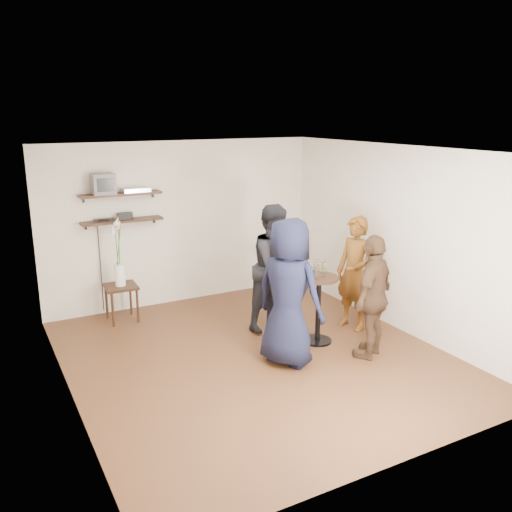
# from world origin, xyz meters

# --- Properties ---
(room) EXTENTS (4.58, 5.08, 2.68)m
(room) POSITION_xyz_m (0.00, 0.00, 1.30)
(room) COLOR #472C17
(room) RESTS_ON ground
(shelf_upper) EXTENTS (1.20, 0.25, 0.04)m
(shelf_upper) POSITION_xyz_m (-1.00, 2.38, 1.85)
(shelf_upper) COLOR black
(shelf_upper) RESTS_ON room
(shelf_lower) EXTENTS (1.20, 0.25, 0.04)m
(shelf_lower) POSITION_xyz_m (-1.00, 2.38, 1.45)
(shelf_lower) COLOR black
(shelf_lower) RESTS_ON room
(crt_monitor) EXTENTS (0.32, 0.30, 0.30)m
(crt_monitor) POSITION_xyz_m (-1.25, 2.38, 2.02)
(crt_monitor) COLOR #59595B
(crt_monitor) RESTS_ON shelf_upper
(dvd_deck) EXTENTS (0.40, 0.24, 0.06)m
(dvd_deck) POSITION_xyz_m (-0.77, 2.38, 1.90)
(dvd_deck) COLOR silver
(dvd_deck) RESTS_ON shelf_upper
(radio) EXTENTS (0.22, 0.10, 0.10)m
(radio) POSITION_xyz_m (-0.96, 2.38, 1.52)
(radio) COLOR black
(radio) RESTS_ON shelf_lower
(power_strip) EXTENTS (0.30, 0.05, 0.03)m
(power_strip) POSITION_xyz_m (-1.26, 2.42, 1.48)
(power_strip) COLOR black
(power_strip) RESTS_ON shelf_lower
(side_table) EXTENTS (0.48, 0.48, 0.55)m
(side_table) POSITION_xyz_m (-1.17, 2.06, 0.46)
(side_table) COLOR black
(side_table) RESTS_ON room
(vase_lilies) EXTENTS (0.20, 0.21, 1.05)m
(vase_lilies) POSITION_xyz_m (-1.17, 2.06, 0.88)
(vase_lilies) COLOR white
(vase_lilies) RESTS_ON side_table
(drinks_table) EXTENTS (0.51, 0.51, 0.93)m
(drinks_table) POSITION_xyz_m (0.96, 0.04, 0.59)
(drinks_table) COLOR black
(drinks_table) RESTS_ON room
(wine_glass_fl) EXTENTS (0.07, 0.07, 0.20)m
(wine_glass_fl) POSITION_xyz_m (0.90, 0.01, 1.06)
(wine_glass_fl) COLOR silver
(wine_glass_fl) RESTS_ON drinks_table
(wine_glass_fr) EXTENTS (0.07, 0.07, 0.20)m
(wine_glass_fr) POSITION_xyz_m (1.02, 0.01, 1.06)
(wine_glass_fr) COLOR silver
(wine_glass_fr) RESTS_ON drinks_table
(wine_glass_bl) EXTENTS (0.07, 0.07, 0.21)m
(wine_glass_bl) POSITION_xyz_m (0.95, 0.09, 1.07)
(wine_glass_bl) COLOR silver
(wine_glass_bl) RESTS_ON drinks_table
(wine_glass_br) EXTENTS (0.06, 0.06, 0.18)m
(wine_glass_br) POSITION_xyz_m (0.98, 0.06, 1.05)
(wine_glass_br) COLOR silver
(wine_glass_br) RESTS_ON drinks_table
(person_plaid) EXTENTS (0.52, 0.67, 1.63)m
(person_plaid) POSITION_xyz_m (1.70, 0.22, 0.82)
(person_plaid) COLOR red
(person_plaid) RESTS_ON room
(person_dark) EXTENTS (1.04, 0.92, 1.80)m
(person_dark) POSITION_xyz_m (0.72, 0.76, 0.90)
(person_dark) COLOR black
(person_dark) RESTS_ON room
(person_navy) EXTENTS (0.92, 1.06, 1.83)m
(person_navy) POSITION_xyz_m (0.28, -0.30, 0.92)
(person_navy) COLOR black
(person_navy) RESTS_ON room
(person_brown) EXTENTS (1.00, 0.78, 1.59)m
(person_brown) POSITION_xyz_m (1.32, -0.63, 0.79)
(person_brown) COLOR #472F1E
(person_brown) RESTS_ON room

